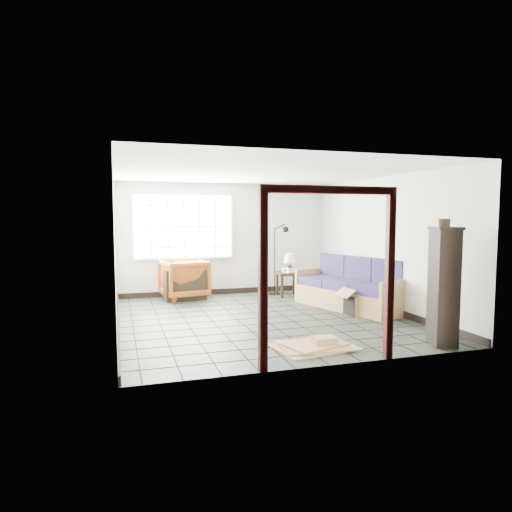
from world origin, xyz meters
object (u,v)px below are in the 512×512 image
object	(u,v)px
side_table	(288,276)
futon_sofa	(352,290)
armchair	(184,277)
tall_shelf	(444,285)

from	to	relation	value
side_table	futon_sofa	bearing A→B (deg)	-65.57
armchair	side_table	bearing A→B (deg)	157.93
futon_sofa	tall_shelf	world-z (taller)	tall_shelf
tall_shelf	futon_sofa	bearing A→B (deg)	105.58
futon_sofa	armchair	xyz separation A→B (m)	(-3.05, 2.08, 0.11)
side_table	tall_shelf	xyz separation A→B (m)	(0.67, -4.34, 0.40)
tall_shelf	armchair	bearing A→B (deg)	138.76
futon_sofa	armchair	bearing A→B (deg)	127.13
tall_shelf	side_table	bearing A→B (deg)	115.67
futon_sofa	tall_shelf	size ratio (longest dim) A/B	1.46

